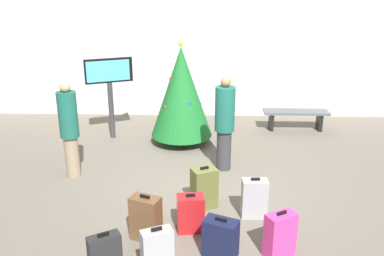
{
  "coord_description": "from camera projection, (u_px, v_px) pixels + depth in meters",
  "views": [
    {
      "loc": [
        0.02,
        -6.43,
        3.37
      ],
      "look_at": [
        -0.21,
        0.63,
        0.9
      ],
      "focal_mm": 38.17,
      "sensor_mm": 36.0,
      "label": 1
    }
  ],
  "objects": [
    {
      "name": "suitcase_7",
      "position": [
        221.0,
        238.0,
        5.31
      ],
      "size": [
        0.5,
        0.4,
        0.56
      ],
      "color": "#141938",
      "rests_on": "ground_plane"
    },
    {
      "name": "suitcase_6",
      "position": [
        204.0,
        188.0,
        6.48
      ],
      "size": [
        0.46,
        0.41,
        0.7
      ],
      "color": "#59602D",
      "rests_on": "ground_plane"
    },
    {
      "name": "waiting_bench",
      "position": [
        296.0,
        115.0,
        10.0
      ],
      "size": [
        1.58,
        0.44,
        0.48
      ],
      "color": "#4C5159",
      "rests_on": "ground_plane"
    },
    {
      "name": "suitcase_0",
      "position": [
        191.0,
        213.0,
        5.86
      ],
      "size": [
        0.42,
        0.3,
        0.59
      ],
      "color": "#B2191E",
      "rests_on": "ground_plane"
    },
    {
      "name": "flight_info_kiosk",
      "position": [
        109.0,
        82.0,
        9.15
      ],
      "size": [
        1.0,
        0.51,
        1.86
      ],
      "color": "#333338",
      "rests_on": "ground_plane"
    },
    {
      "name": "holiday_tree",
      "position": [
        181.0,
        92.0,
        8.89
      ],
      "size": [
        1.36,
        1.36,
        2.28
      ],
      "color": "#4C3319",
      "rests_on": "ground_plane"
    },
    {
      "name": "suitcase_4",
      "position": [
        280.0,
        235.0,
        5.3
      ],
      "size": [
        0.45,
        0.38,
        0.66
      ],
      "color": "#E5388C",
      "rests_on": "ground_plane"
    },
    {
      "name": "suitcase_5",
      "position": [
        254.0,
        198.0,
        6.21
      ],
      "size": [
        0.39,
        0.24,
        0.65
      ],
      "color": "#9EA0A5",
      "rests_on": "ground_plane"
    },
    {
      "name": "back_wall",
      "position": [
        204.0,
        55.0,
        10.78
      ],
      "size": [
        16.0,
        0.2,
        3.29
      ],
      "primitive_type": "cube",
      "color": "beige",
      "rests_on": "ground_plane"
    },
    {
      "name": "traveller_1",
      "position": [
        225.0,
        122.0,
        7.64
      ],
      "size": [
        0.39,
        0.39,
        1.82
      ],
      "color": "#333338",
      "rests_on": "ground_plane"
    },
    {
      "name": "traveller_0",
      "position": [
        69.0,
        128.0,
        7.35
      ],
      "size": [
        0.46,
        0.46,
        1.8
      ],
      "color": "gray",
      "rests_on": "ground_plane"
    },
    {
      "name": "ground_plane",
      "position": [
        203.0,
        188.0,
        7.18
      ],
      "size": [
        16.0,
        16.0,
        0.0
      ],
      "primitive_type": "plane",
      "color": "#665E54"
    },
    {
      "name": "suitcase_2",
      "position": [
        146.0,
        218.0,
        5.65
      ],
      "size": [
        0.47,
        0.37,
        0.68
      ],
      "color": "brown",
      "rests_on": "ground_plane"
    }
  ]
}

